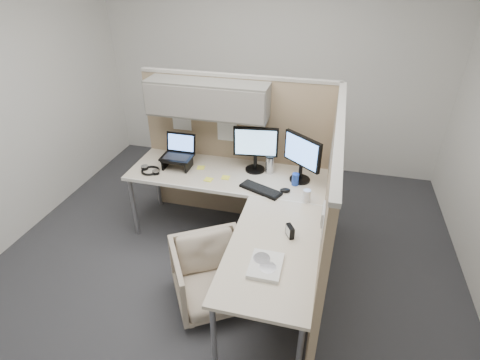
% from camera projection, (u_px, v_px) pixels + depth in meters
% --- Properties ---
extents(ground, '(4.50, 4.50, 0.00)m').
position_uv_depth(ground, '(224.00, 266.00, 3.66)').
color(ground, '#303034').
rests_on(ground, ground).
extents(partition_back, '(2.00, 0.36, 1.63)m').
position_uv_depth(partition_back, '(224.00, 127.00, 3.83)').
color(partition_back, tan).
rests_on(partition_back, ground).
extents(partition_right, '(0.07, 2.03, 1.63)m').
position_uv_depth(partition_right, '(327.00, 216.00, 3.00)').
color(partition_right, tan).
rests_on(partition_right, ground).
extents(desk, '(2.00, 1.98, 0.73)m').
position_uv_depth(desk, '(239.00, 203.00, 3.39)').
color(desk, beige).
rests_on(desk, ground).
extents(office_chair, '(0.83, 0.81, 0.63)m').
position_uv_depth(office_chair, '(212.00, 273.00, 3.15)').
color(office_chair, beige).
rests_on(office_chair, ground).
extents(monitor_left, '(0.44, 0.20, 0.47)m').
position_uv_depth(monitor_left, '(256.00, 146.00, 3.67)').
color(monitor_left, black).
rests_on(monitor_left, desk).
extents(monitor_right, '(0.37, 0.30, 0.47)m').
position_uv_depth(monitor_right, '(302.00, 155.00, 3.50)').
color(monitor_right, black).
rests_on(monitor_right, desk).
extents(laptop_station, '(0.31, 0.27, 0.33)m').
position_uv_depth(laptop_station, '(178.00, 155.00, 3.82)').
color(laptop_station, black).
rests_on(laptop_station, desk).
extents(keyboard, '(0.42, 0.28, 0.02)m').
position_uv_depth(keyboard, '(261.00, 190.00, 3.47)').
color(keyboard, black).
rests_on(keyboard, desk).
extents(mouse, '(0.11, 0.09, 0.04)m').
position_uv_depth(mouse, '(285.00, 190.00, 3.45)').
color(mouse, black).
rests_on(mouse, desk).
extents(travel_mug, '(0.09, 0.09, 0.19)m').
position_uv_depth(travel_mug, '(270.00, 164.00, 3.73)').
color(travel_mug, silver).
rests_on(travel_mug, desk).
extents(soda_can_green, '(0.07, 0.07, 0.12)m').
position_uv_depth(soda_can_green, '(307.00, 196.00, 3.30)').
color(soda_can_green, silver).
rests_on(soda_can_green, desk).
extents(soda_can_silver, '(0.07, 0.07, 0.12)m').
position_uv_depth(soda_can_silver, '(295.00, 179.00, 3.54)').
color(soda_can_silver, '#1E3FA5').
rests_on(soda_can_silver, desk).
extents(sticky_note_c, '(0.09, 0.09, 0.01)m').
position_uv_depth(sticky_note_c, '(201.00, 168.00, 3.85)').
color(sticky_note_c, '#F9F641').
rests_on(sticky_note_c, desk).
extents(sticky_note_a, '(0.08, 0.08, 0.01)m').
position_uv_depth(sticky_note_a, '(209.00, 180.00, 3.65)').
color(sticky_note_a, '#F9F641').
rests_on(sticky_note_a, desk).
extents(sticky_note_d, '(0.08, 0.08, 0.01)m').
position_uv_depth(sticky_note_d, '(226.00, 178.00, 3.68)').
color(sticky_note_d, '#F9F641').
rests_on(sticky_note_d, desk).
extents(headphones, '(0.24, 0.24, 0.03)m').
position_uv_depth(headphones, '(150.00, 170.00, 3.78)').
color(headphones, black).
rests_on(headphones, desk).
extents(paper_stack, '(0.23, 0.29, 0.03)m').
position_uv_depth(paper_stack, '(266.00, 265.00, 2.62)').
color(paper_stack, white).
rests_on(paper_stack, desk).
extents(desk_clock, '(0.08, 0.10, 0.10)m').
position_uv_depth(desk_clock, '(290.00, 231.00, 2.89)').
color(desk_clock, black).
rests_on(desk_clock, desk).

